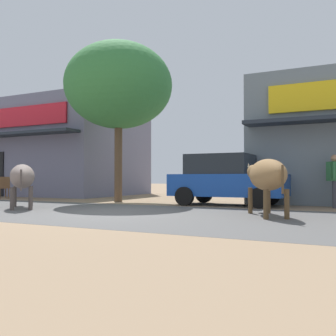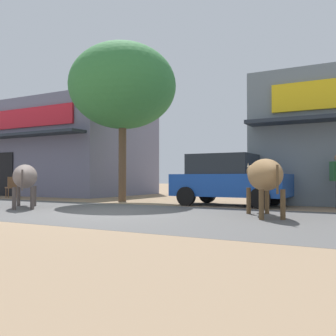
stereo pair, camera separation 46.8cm
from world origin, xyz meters
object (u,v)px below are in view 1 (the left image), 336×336
object	(u,v)px
cafe_chair_near_tree	(4,186)
pedestrian_by_shop	(335,177)
cow_far_dark	(266,175)
parked_hatchback_car	(226,179)
roadside_tree	(119,86)
cow_near_brown	(22,177)

from	to	relation	value
cafe_chair_near_tree	pedestrian_by_shop	bearing A→B (deg)	2.93
cow_far_dark	cafe_chair_near_tree	xyz separation A→B (m)	(-11.60, 2.53, -0.43)
parked_hatchback_car	cafe_chair_near_tree	distance (m)	9.74
roadside_tree	cafe_chair_near_tree	distance (m)	6.77
parked_hatchback_car	cafe_chair_near_tree	xyz separation A→B (m)	(-9.72, -0.35, -0.33)
roadside_tree	cow_far_dark	xyz separation A→B (m)	(6.00, -2.86, -3.35)
roadside_tree	cow_near_brown	distance (m)	5.10
pedestrian_by_shop	cow_far_dark	bearing A→B (deg)	-112.62
parked_hatchback_car	cow_far_dark	distance (m)	3.44
roadside_tree	pedestrian_by_shop	size ratio (longest dim) A/B	3.77
parked_hatchback_car	cow_near_brown	distance (m)	6.24
cow_near_brown	pedestrian_by_shop	distance (m)	9.15
cow_near_brown	cow_far_dark	bearing A→B (deg)	7.16
cow_far_dark	pedestrian_by_shop	distance (m)	3.46
pedestrian_by_shop	cafe_chair_near_tree	world-z (taller)	pedestrian_by_shop
parked_hatchback_car	pedestrian_by_shop	bearing A→B (deg)	5.61
roadside_tree	cow_near_brown	world-z (taller)	roadside_tree
roadside_tree	cow_near_brown	size ratio (longest dim) A/B	2.69
parked_hatchback_car	cow_far_dark	xyz separation A→B (m)	(1.88, -2.88, 0.10)
roadside_tree	parked_hatchback_car	size ratio (longest dim) A/B	1.63
cafe_chair_near_tree	cow_near_brown	bearing A→B (deg)	-35.67
roadside_tree	pedestrian_by_shop	xyz separation A→B (m)	(7.33, 0.34, -3.38)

